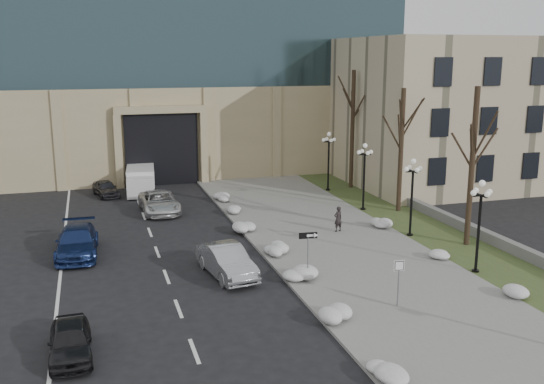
{
  "coord_description": "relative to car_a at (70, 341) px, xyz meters",
  "views": [
    {
      "loc": [
        -9.7,
        -18.34,
        10.62
      ],
      "look_at": [
        -0.55,
        11.77,
        3.5
      ],
      "focal_mm": 40.0,
      "sensor_mm": 36.0,
      "label": 1
    }
  ],
  "objects": [
    {
      "name": "lamppost_a",
      "position": [
        19.12,
        3.11,
        2.45
      ],
      "size": [
        1.18,
        1.18,
        4.76
      ],
      "color": "black",
      "rests_on": "ground"
    },
    {
      "name": "snow_clump_j",
      "position": [
        18.27,
        11.79,
        -0.33
      ],
      "size": [
        1.1,
        1.6,
        0.36
      ],
      "primitive_type": "ellipsoid",
      "color": "silver",
      "rests_on": "sidewalk"
    },
    {
      "name": "car_b",
      "position": [
        7.19,
        6.39,
        0.14
      ],
      "size": [
        2.36,
        4.88,
        1.54
      ],
      "primitive_type": "imported",
      "rotation": [
        0.0,
        0.0,
        0.16
      ],
      "color": "#999CA0",
      "rests_on": "ground"
    },
    {
      "name": "snow_clump_k",
      "position": [
        10.48,
        8.68,
        -0.33
      ],
      "size": [
        1.1,
        1.6,
        0.36
      ],
      "primitive_type": "ellipsoid",
      "color": "silver",
      "rests_on": "sidewalk"
    },
    {
      "name": "snow_clump_d",
      "position": [
        10.27,
        8.32,
        -0.33
      ],
      "size": [
        1.1,
        1.6,
        0.36
      ],
      "primitive_type": "ellipsoid",
      "color": "silver",
      "rests_on": "sidewalk"
    },
    {
      "name": "one_way_sign",
      "position": [
        10.84,
        4.38,
        1.43
      ],
      "size": [
        0.93,
        0.28,
        2.49
      ],
      "rotation": [
        0.0,
        0.0,
        -0.12
      ],
      "color": "slate",
      "rests_on": "ground"
    },
    {
      "name": "sidewalk",
      "position": [
        14.32,
        11.11,
        -0.57
      ],
      "size": [
        9.0,
        40.0,
        0.12
      ],
      "primitive_type": "cube",
      "color": "gray",
      "rests_on": "ground"
    },
    {
      "name": "stone_wall",
      "position": [
        22.82,
        13.11,
        -0.28
      ],
      "size": [
        0.5,
        30.0,
        0.7
      ],
      "primitive_type": "cube",
      "color": "slate",
      "rests_on": "ground"
    },
    {
      "name": "lamppost_c",
      "position": [
        19.12,
        16.11,
        2.45
      ],
      "size": [
        1.18,
        1.18,
        4.76
      ],
      "color": "black",
      "rests_on": "ground"
    },
    {
      "name": "snow_clump_i",
      "position": [
        18.64,
        5.54,
        -0.33
      ],
      "size": [
        1.1,
        1.6,
        0.36
      ],
      "primitive_type": "ellipsoid",
      "color": "silver",
      "rests_on": "sidewalk"
    },
    {
      "name": "lamppost_b",
      "position": [
        19.12,
        9.61,
        2.45
      ],
      "size": [
        1.18,
        1.18,
        4.76
      ],
      "color": "black",
      "rests_on": "ground"
    },
    {
      "name": "snow_clump_f",
      "position": [
        10.4,
        17.86,
        -0.33
      ],
      "size": [
        1.1,
        1.6,
        0.36
      ],
      "primitive_type": "ellipsoid",
      "color": "silver",
      "rests_on": "sidewalk"
    },
    {
      "name": "tree_far",
      "position": [
        21.32,
        23.11,
        5.52
      ],
      "size": [
        3.2,
        3.2,
        9.5
      ],
      "color": "black",
      "rests_on": "ground"
    },
    {
      "name": "tree_near",
      "position": [
        21.32,
        7.11,
        5.2
      ],
      "size": [
        3.2,
        3.2,
        9.0
      ],
      "color": "black",
      "rests_on": "ground"
    },
    {
      "name": "car_a",
      "position": [
        0.0,
        0.0,
        0.0
      ],
      "size": [
        1.56,
        3.72,
        1.26
      ],
      "primitive_type": "imported",
      "rotation": [
        0.0,
        0.0,
        0.02
      ],
      "color": "black",
      "rests_on": "ground"
    },
    {
      "name": "car_d",
      "position": [
        5.47,
        19.84,
        0.09
      ],
      "size": [
        2.58,
        5.28,
        1.44
      ],
      "primitive_type": "imported",
      "rotation": [
        0.0,
        0.0,
        0.04
      ],
      "color": "silver",
      "rests_on": "ground"
    },
    {
      "name": "car_e",
      "position": [
        2.09,
        26.03,
        -0.01
      ],
      "size": [
        2.21,
        3.84,
        1.23
      ],
      "primitive_type": "imported",
      "rotation": [
        0.0,
        0.0,
        0.22
      ],
      "color": "#2F2F34",
      "rests_on": "ground"
    },
    {
      "name": "classical_building",
      "position": [
        32.82,
        25.09,
        5.37
      ],
      "size": [
        22.0,
        18.12,
        12.0
      ],
      "color": "tan",
      "rests_on": "ground"
    },
    {
      "name": "snow_clump_e",
      "position": [
        9.94,
        13.41,
        -0.33
      ],
      "size": [
        1.1,
        1.6,
        0.36
      ],
      "primitive_type": "ellipsoid",
      "color": "silver",
      "rests_on": "sidewalk"
    },
    {
      "name": "ground",
      "position": [
        10.82,
        -2.89,
        -0.63
      ],
      "size": [
        160.0,
        160.0,
        0.0
      ],
      "primitive_type": "plane",
      "color": "black",
      "rests_on": "ground"
    },
    {
      "name": "snow_clump_g",
      "position": [
        10.18,
        21.69,
        -0.33
      ],
      "size": [
        1.1,
        1.6,
        0.36
      ],
      "primitive_type": "ellipsoid",
      "color": "silver",
      "rests_on": "sidewalk"
    },
    {
      "name": "snow_clump_c",
      "position": [
        10.38,
        4.45,
        -0.33
      ],
      "size": [
        1.1,
        1.6,
        0.36
      ],
      "primitive_type": "ellipsoid",
      "color": "silver",
      "rests_on": "sidewalk"
    },
    {
      "name": "keep_sign",
      "position": [
        13.34,
        0.43,
        0.96
      ],
      "size": [
        0.46,
        0.11,
        2.16
      ],
      "rotation": [
        0.0,
        0.0,
        -0.14
      ],
      "color": "slate",
      "rests_on": "ground"
    },
    {
      "name": "snow_clump_a",
      "position": [
        9.98,
        -4.53,
        -0.33
      ],
      "size": [
        1.1,
        1.6,
        0.36
      ],
      "primitive_type": "ellipsoid",
      "color": "silver",
      "rests_on": "sidewalk"
    },
    {
      "name": "car_c",
      "position": [
        0.13,
        11.83,
        0.13
      ],
      "size": [
        2.37,
        5.32,
        1.52
      ],
      "primitive_type": "imported",
      "rotation": [
        0.0,
        0.0,
        -0.05
      ],
      "color": "navy",
      "rests_on": "ground"
    },
    {
      "name": "lamppost_d",
      "position": [
        19.12,
        22.61,
        2.45
      ],
      "size": [
        1.18,
        1.18,
        4.76
      ],
      "color": "black",
      "rests_on": "ground"
    },
    {
      "name": "snow_clump_b",
      "position": [
        10.22,
        -0.28,
        -0.33
      ],
      "size": [
        1.1,
        1.6,
        0.36
      ],
      "primitive_type": "ellipsoid",
      "color": "silver",
      "rests_on": "sidewalk"
    },
    {
      "name": "tree_mid",
      "position": [
        21.32,
        15.11,
        4.88
      ],
      "size": [
        3.2,
        3.2,
        8.5
      ],
      "color": "black",
      "rests_on": "ground"
    },
    {
      "name": "box_truck",
      "position": [
        4.83,
        26.84,
        0.31
      ],
      "size": [
        2.65,
        6.24,
        1.93
      ],
      "rotation": [
        0.0,
        0.0,
        -0.09
      ],
      "color": "silver",
      "rests_on": "ground"
    },
    {
      "name": "snow_clump_h",
      "position": [
        18.45,
        -0.19,
        -0.33
      ],
      "size": [
        1.1,
        1.6,
        0.36
      ],
      "primitive_type": "ellipsoid",
      "color": "silver",
      "rests_on": "sidewalk"
    },
    {
      "name": "grass_strip",
      "position": [
        20.82,
        11.11,
        -0.58
      ],
      "size": [
        4.0,
        40.0,
        0.1
      ],
      "primitive_type": "cube",
      "color": "#3A4924",
      "rests_on": "ground"
    },
    {
      "name": "pedestrian",
      "position": [
        15.29,
        11.58,
        0.27
      ],
      "size": [
        0.65,
        0.51,
        1.57
      ],
      "primitive_type": "imported",
      "rotation": [
        0.0,
        0.0,
        3.4
      ],
      "color": "black",
      "rests_on": "sidewalk"
    },
    {
      "name": "curb",
      "position": [
        9.82,
        11.11,
        -0.56
      ],
      "size": [
        0.3,
        40.0,
        0.14
      ],
      "primitive_type": "cube",
      "color": "gray",
      "rests_on": "ground"
    }
  ]
}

